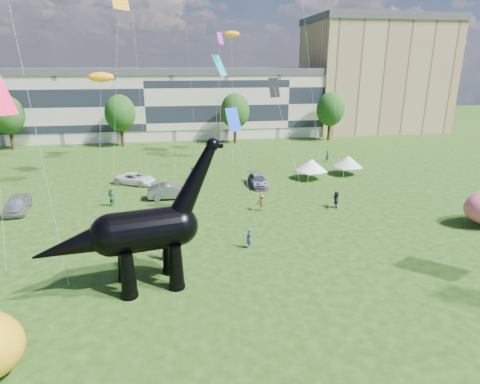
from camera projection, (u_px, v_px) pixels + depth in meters
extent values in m
plane|color=#16330C|center=(234.00, 320.00, 22.61)|extent=(220.00, 220.00, 0.00)
cube|color=beige|center=(147.00, 106.00, 77.88)|extent=(78.00, 11.00, 12.00)
cube|color=tan|center=(373.00, 78.00, 86.47)|extent=(28.00, 18.00, 22.00)
cylinder|color=#382314|center=(12.00, 140.00, 67.41)|extent=(0.56, 0.56, 3.20)
ellipsoid|color=#14380F|center=(7.00, 112.00, 65.98)|extent=(5.20, 5.20, 6.24)
cylinder|color=#382314|center=(122.00, 137.00, 70.15)|extent=(0.56, 0.56, 3.20)
ellipsoid|color=#14380F|center=(120.00, 110.00, 68.71)|extent=(5.20, 5.20, 6.24)
cylinder|color=#382314|center=(235.00, 134.00, 73.18)|extent=(0.56, 0.56, 3.20)
ellipsoid|color=#14380F|center=(235.00, 108.00, 71.75)|extent=(5.20, 5.20, 6.24)
cylinder|color=#382314|center=(329.00, 132.00, 75.92)|extent=(0.56, 0.56, 3.20)
ellipsoid|color=#14380F|center=(331.00, 106.00, 74.48)|extent=(5.20, 5.20, 6.24)
cone|color=black|center=(128.00, 276.00, 24.43)|extent=(1.21, 1.21, 2.96)
sphere|color=black|center=(130.00, 294.00, 24.82)|extent=(1.09, 1.09, 1.09)
cone|color=black|center=(125.00, 260.00, 26.36)|extent=(1.21, 1.21, 2.96)
sphere|color=black|center=(126.00, 278.00, 26.76)|extent=(1.09, 1.09, 1.09)
cone|color=black|center=(176.00, 267.00, 25.43)|extent=(1.21, 1.21, 2.96)
sphere|color=black|center=(177.00, 285.00, 25.82)|extent=(1.09, 1.09, 1.09)
cone|color=black|center=(169.00, 253.00, 27.36)|extent=(1.21, 1.21, 2.96)
sphere|color=black|center=(170.00, 270.00, 27.76)|extent=(1.09, 1.09, 1.09)
cylinder|color=black|center=(146.00, 230.00, 25.14)|extent=(4.60, 3.44, 2.67)
sphere|color=black|center=(111.00, 235.00, 24.44)|extent=(2.67, 2.67, 2.67)
sphere|color=black|center=(178.00, 226.00, 25.84)|extent=(2.57, 2.57, 2.57)
cone|color=black|center=(195.00, 181.00, 25.38)|extent=(3.94, 2.20, 5.23)
sphere|color=black|center=(212.00, 145.00, 25.09)|extent=(0.83, 0.83, 0.83)
cylinder|color=black|center=(217.00, 145.00, 25.21)|extent=(0.76, 0.56, 0.43)
cone|color=black|center=(76.00, 245.00, 23.85)|extent=(5.53, 3.08, 2.90)
imported|color=silver|center=(17.00, 204.00, 38.97)|extent=(2.45, 5.01, 1.65)
imported|color=slate|center=(171.00, 191.00, 42.89)|extent=(5.03, 1.80, 1.65)
imported|color=white|center=(135.00, 179.00, 48.04)|extent=(5.47, 4.32, 1.38)
imported|color=#595960|center=(258.00, 181.00, 47.34)|extent=(2.00, 4.65, 1.33)
cube|color=white|center=(311.00, 171.00, 50.14)|extent=(3.62, 3.62, 0.12)
cone|color=white|center=(311.00, 165.00, 49.90)|extent=(4.59, 4.59, 1.46)
cylinder|color=#999999|center=(308.00, 179.00, 48.57)|extent=(0.06, 0.06, 1.07)
cylinder|color=#999999|center=(326.00, 176.00, 49.69)|extent=(0.06, 0.06, 1.07)
cylinder|color=#999999|center=(296.00, 174.00, 50.91)|extent=(0.06, 0.06, 1.07)
cylinder|color=#999999|center=(313.00, 171.00, 52.03)|extent=(0.06, 0.06, 1.07)
cube|color=silver|center=(347.00, 167.00, 52.24)|extent=(3.20, 3.20, 0.11)
cone|color=silver|center=(348.00, 161.00, 52.01)|extent=(4.06, 4.06, 1.42)
cylinder|color=#999999|center=(344.00, 174.00, 50.83)|extent=(0.06, 0.06, 1.04)
cylinder|color=#999999|center=(362.00, 172.00, 51.57)|extent=(0.06, 0.06, 1.04)
cylinder|color=#999999|center=(333.00, 169.00, 53.24)|extent=(0.06, 0.06, 1.04)
cylinder|color=#999999|center=(350.00, 167.00, 53.98)|extent=(0.06, 0.06, 1.04)
imported|color=#366789|center=(327.00, 156.00, 59.22)|extent=(0.67, 0.73, 1.68)
imported|color=#295498|center=(249.00, 239.00, 31.29)|extent=(0.56, 0.67, 1.58)
imported|color=brown|center=(262.00, 202.00, 39.31)|extent=(1.14, 0.72, 1.69)
imported|color=black|center=(336.00, 200.00, 40.11)|extent=(0.94, 1.66, 1.71)
imported|color=#693577|center=(192.00, 173.00, 49.67)|extent=(0.44, 1.03, 1.74)
imported|color=#2C7049|center=(111.00, 198.00, 40.43)|extent=(1.13, 1.07, 1.85)
imported|color=#A72947|center=(165.00, 248.00, 29.44)|extent=(0.97, 0.75, 1.77)
ellipsoid|color=orange|center=(232.00, 34.00, 56.55)|extent=(2.22, 2.46, 0.90)
plane|color=black|center=(274.00, 88.00, 35.51)|extent=(1.66, 1.23, 1.68)
plane|color=#B31ABA|center=(220.00, 38.00, 59.74)|extent=(1.48, 1.59, 1.66)
plane|color=#0C9DB6|center=(220.00, 66.00, 58.77)|extent=(2.93, 3.62, 3.00)
ellipsoid|color=#FF9F0D|center=(101.00, 77.00, 57.39)|extent=(3.70, 3.72, 1.41)
plane|color=blue|center=(233.00, 120.00, 34.83)|extent=(2.00, 1.80, 2.00)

